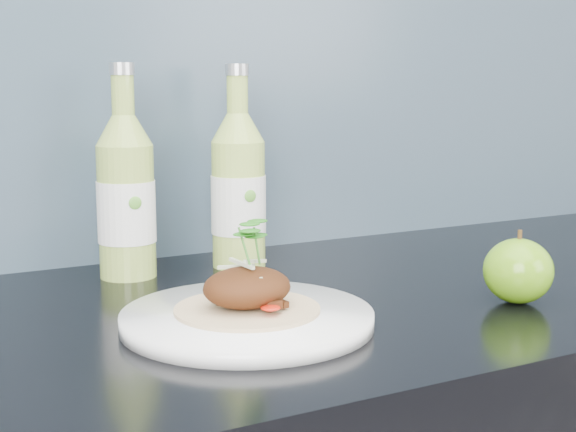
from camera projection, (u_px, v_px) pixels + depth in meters
name	position (u px, v px, depth m)	size (l,w,h in m)	color
subway_backsplash	(193.00, 10.00, 1.13)	(4.00, 0.02, 0.70)	#6889A4
dinner_plate	(247.00, 318.00, 0.82)	(0.31, 0.31, 0.02)	white
pork_taco	(247.00, 284.00, 0.82)	(0.15, 0.15, 0.10)	tan
green_apple	(518.00, 271.00, 0.91)	(0.10, 0.10, 0.08)	#579A10
cider_bottle_left	(126.00, 197.00, 1.02)	(0.10, 0.10, 0.27)	#9AB84D
cider_bottle_right	(238.00, 191.00, 1.08)	(0.09, 0.09, 0.27)	#A7C652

